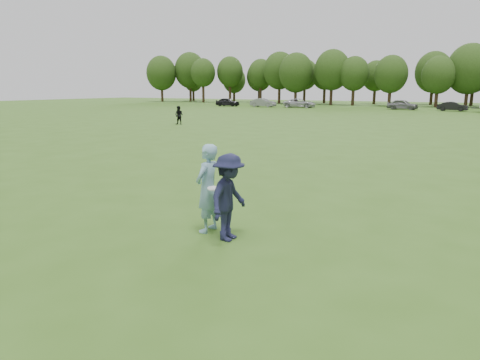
{
  "coord_description": "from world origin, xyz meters",
  "views": [
    {
      "loc": [
        5.77,
        -7.88,
        3.3
      ],
      "look_at": [
        0.77,
        0.95,
        1.1
      ],
      "focal_mm": 32.0,
      "sensor_mm": 36.0,
      "label": 1
    }
  ],
  "objects_px": {
    "thrower": "(208,188)",
    "car_b": "(263,103)",
    "car_f": "(453,106)",
    "car_e": "(403,105)",
    "car_a": "(228,102)",
    "player_far_a": "(179,115)",
    "defender": "(229,197)",
    "car_c": "(300,103)"
  },
  "relations": [
    {
      "from": "thrower",
      "to": "car_c",
      "type": "distance_m",
      "value": 63.54
    },
    {
      "from": "car_a",
      "to": "car_c",
      "type": "distance_m",
      "value": 13.36
    },
    {
      "from": "defender",
      "to": "player_far_a",
      "type": "xyz_separation_m",
      "value": [
        -19.35,
        23.45,
        -0.13
      ]
    },
    {
      "from": "car_a",
      "to": "car_c",
      "type": "xyz_separation_m",
      "value": [
        13.3,
        1.27,
        -0.0
      ]
    },
    {
      "from": "car_f",
      "to": "car_c",
      "type": "bearing_deg",
      "value": 96.73
    },
    {
      "from": "player_far_a",
      "to": "car_a",
      "type": "height_order",
      "value": "player_far_a"
    },
    {
      "from": "thrower",
      "to": "car_b",
      "type": "height_order",
      "value": "thrower"
    },
    {
      "from": "car_a",
      "to": "car_b",
      "type": "relative_size",
      "value": 0.99
    },
    {
      "from": "car_a",
      "to": "defender",
      "type": "bearing_deg",
      "value": -149.46
    },
    {
      "from": "thrower",
      "to": "car_a",
      "type": "xyz_separation_m",
      "value": [
        -34.86,
        58.5,
        -0.29
      ]
    },
    {
      "from": "car_e",
      "to": "car_c",
      "type": "bearing_deg",
      "value": 102.12
    },
    {
      "from": "car_f",
      "to": "car_e",
      "type": "bearing_deg",
      "value": 88.42
    },
    {
      "from": "player_far_a",
      "to": "thrower",
      "type": "bearing_deg",
      "value": -58.3
    },
    {
      "from": "car_a",
      "to": "car_c",
      "type": "height_order",
      "value": "car_a"
    },
    {
      "from": "car_c",
      "to": "defender",
      "type": "bearing_deg",
      "value": -165.88
    },
    {
      "from": "defender",
      "to": "car_b",
      "type": "bearing_deg",
      "value": 23.84
    },
    {
      "from": "car_a",
      "to": "car_c",
      "type": "bearing_deg",
      "value": -85.21
    },
    {
      "from": "car_a",
      "to": "car_f",
      "type": "relative_size",
      "value": 1.09
    },
    {
      "from": "defender",
      "to": "car_f",
      "type": "relative_size",
      "value": 0.49
    },
    {
      "from": "car_c",
      "to": "car_f",
      "type": "distance_m",
      "value": 22.91
    },
    {
      "from": "defender",
      "to": "car_a",
      "type": "bearing_deg",
      "value": 29.17
    },
    {
      "from": "car_b",
      "to": "player_far_a",
      "type": "bearing_deg",
      "value": -166.15
    },
    {
      "from": "player_far_a",
      "to": "car_b",
      "type": "relative_size",
      "value": 0.38
    },
    {
      "from": "car_f",
      "to": "car_a",
      "type": "bearing_deg",
      "value": 98.22
    },
    {
      "from": "thrower",
      "to": "car_e",
      "type": "relative_size",
      "value": 0.46
    },
    {
      "from": "defender",
      "to": "player_far_a",
      "type": "distance_m",
      "value": 30.41
    },
    {
      "from": "defender",
      "to": "car_b",
      "type": "height_order",
      "value": "defender"
    },
    {
      "from": "player_far_a",
      "to": "car_b",
      "type": "height_order",
      "value": "player_far_a"
    },
    {
      "from": "player_far_a",
      "to": "defender",
      "type": "bearing_deg",
      "value": -57.53
    },
    {
      "from": "thrower",
      "to": "defender",
      "type": "distance_m",
      "value": 0.77
    },
    {
      "from": "car_a",
      "to": "car_e",
      "type": "relative_size",
      "value": 0.97
    },
    {
      "from": "car_f",
      "to": "car_b",
      "type": "bearing_deg",
      "value": 98.29
    },
    {
      "from": "car_a",
      "to": "player_far_a",
      "type": "bearing_deg",
      "value": -155.97
    },
    {
      "from": "car_c",
      "to": "car_f",
      "type": "bearing_deg",
      "value": -94.84
    },
    {
      "from": "defender",
      "to": "car_c",
      "type": "height_order",
      "value": "defender"
    },
    {
      "from": "car_e",
      "to": "car_f",
      "type": "height_order",
      "value": "car_e"
    },
    {
      "from": "thrower",
      "to": "car_c",
      "type": "xyz_separation_m",
      "value": [
        -21.56,
        59.77,
        -0.29
      ]
    },
    {
      "from": "thrower",
      "to": "car_a",
      "type": "relative_size",
      "value": 0.48
    },
    {
      "from": "car_b",
      "to": "car_e",
      "type": "height_order",
      "value": "car_e"
    },
    {
      "from": "car_f",
      "to": "player_far_a",
      "type": "bearing_deg",
      "value": 157.05
    },
    {
      "from": "car_c",
      "to": "car_e",
      "type": "height_order",
      "value": "car_e"
    },
    {
      "from": "defender",
      "to": "car_f",
      "type": "bearing_deg",
      "value": -2.62
    }
  ]
}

